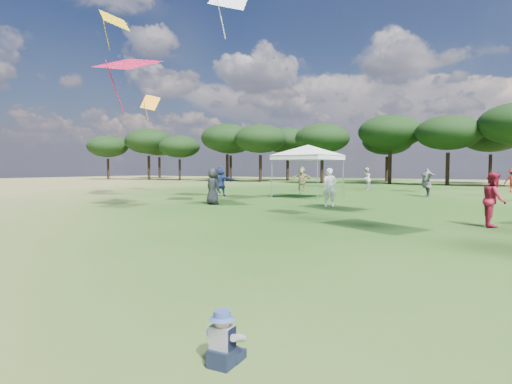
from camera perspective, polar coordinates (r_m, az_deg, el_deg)
tree_line at (r=48.40m, az=30.55°, el=7.18°), size 108.78×17.63×7.77m
tent_left at (r=24.64m, az=6.95°, el=5.97°), size 6.27×6.27×3.32m
toddler at (r=3.89m, az=-4.34°, el=-19.16°), size 0.33×0.36×0.48m
festival_crowd at (r=25.09m, az=19.93°, el=1.10°), size 25.32×21.44×1.90m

